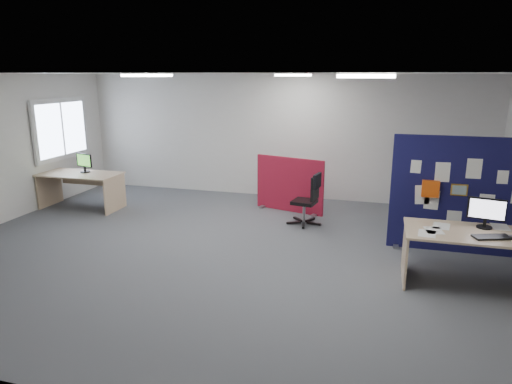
% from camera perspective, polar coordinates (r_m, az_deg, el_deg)
% --- Properties ---
extents(floor, '(9.00, 9.00, 0.00)m').
position_cam_1_polar(floor, '(7.21, -3.50, -7.40)').
color(floor, '#4D4F54').
rests_on(floor, ground).
extents(ceiling, '(9.00, 7.00, 0.02)m').
position_cam_1_polar(ceiling, '(6.69, -3.87, 14.58)').
color(ceiling, white).
rests_on(ceiling, wall_back).
extents(wall_back, '(9.00, 0.02, 2.70)m').
position_cam_1_polar(wall_back, '(10.15, 2.84, 6.92)').
color(wall_back, silver).
rests_on(wall_back, floor).
extents(wall_front, '(9.00, 0.02, 2.70)m').
position_cam_1_polar(wall_front, '(3.82, -21.23, -7.04)').
color(wall_front, silver).
rests_on(wall_front, floor).
extents(window, '(0.06, 1.70, 1.30)m').
position_cam_1_polar(window, '(10.71, -23.15, 7.26)').
color(window, white).
rests_on(window, wall_left).
extents(ceiling_lights, '(4.10, 4.10, 0.04)m').
position_cam_1_polar(ceiling_lights, '(7.23, 0.51, 14.36)').
color(ceiling_lights, white).
rests_on(ceiling_lights, ceiling).
extents(navy_divider, '(2.19, 0.30, 1.81)m').
position_cam_1_polar(navy_divider, '(7.58, 24.58, -0.48)').
color(navy_divider, '#11103B').
rests_on(navy_divider, floor).
extents(main_desk, '(2.01, 0.89, 0.73)m').
position_cam_1_polar(main_desk, '(6.60, 26.74, -5.84)').
color(main_desk, tan).
rests_on(main_desk, floor).
extents(monitor_main, '(0.46, 0.19, 0.40)m').
position_cam_1_polar(monitor_main, '(6.66, 26.83, -2.19)').
color(monitor_main, black).
rests_on(monitor_main, main_desk).
extents(keyboard, '(0.48, 0.32, 0.02)m').
position_cam_1_polar(keyboard, '(6.35, 27.40, -5.02)').
color(keyboard, black).
rests_on(keyboard, main_desk).
extents(red_divider, '(1.42, 0.44, 1.10)m').
position_cam_1_polar(red_divider, '(9.14, 4.21, 0.85)').
color(red_divider, maroon).
rests_on(red_divider, floor).
extents(second_desk, '(1.62, 0.81, 0.73)m').
position_cam_1_polar(second_desk, '(10.02, -20.93, 1.24)').
color(second_desk, tan).
rests_on(second_desk, floor).
extents(monitor_second, '(0.42, 0.19, 0.39)m').
position_cam_1_polar(monitor_second, '(9.99, -20.69, 3.52)').
color(monitor_second, black).
rests_on(monitor_second, second_desk).
extents(office_chair, '(0.63, 0.63, 0.95)m').
position_cam_1_polar(office_chair, '(8.32, 6.72, -0.54)').
color(office_chair, black).
rests_on(office_chair, floor).
extents(desk_papers, '(1.49, 0.85, 0.00)m').
position_cam_1_polar(desk_papers, '(6.47, 24.85, -4.51)').
color(desk_papers, white).
rests_on(desk_papers, main_desk).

